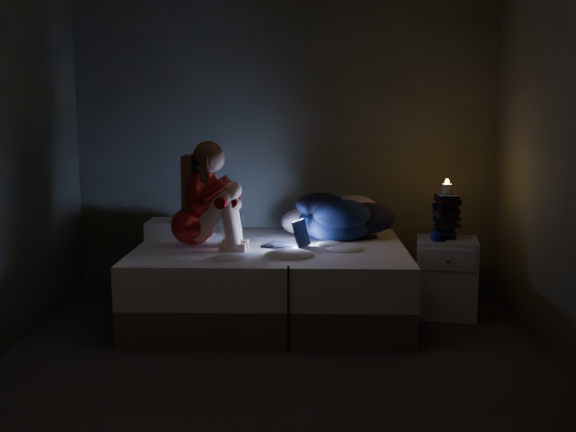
{
  "coord_description": "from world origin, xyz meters",
  "views": [
    {
      "loc": [
        0.19,
        -3.94,
        1.57
      ],
      "look_at": [
        0.05,
        1.0,
        0.8
      ],
      "focal_mm": 42.28,
      "sensor_mm": 36.0,
      "label": 1
    }
  ],
  "objects_px": {
    "bed": "(271,281)",
    "woman": "(192,195)",
    "phone": "(441,240)",
    "candle": "(447,189)",
    "laptop": "(285,232)",
    "nightstand": "(446,277)"
  },
  "relations": [
    {
      "from": "bed",
      "to": "woman",
      "type": "bearing_deg",
      "value": -168.36
    },
    {
      "from": "woman",
      "to": "phone",
      "type": "relative_size",
      "value": 5.74
    },
    {
      "from": "phone",
      "to": "bed",
      "type": "bearing_deg",
      "value": 170.89
    },
    {
      "from": "bed",
      "to": "phone",
      "type": "xyz_separation_m",
      "value": [
        1.28,
        0.01,
        0.33
      ]
    },
    {
      "from": "bed",
      "to": "candle",
      "type": "distance_m",
      "value": 1.52
    },
    {
      "from": "laptop",
      "to": "nightstand",
      "type": "relative_size",
      "value": 0.52
    },
    {
      "from": "woman",
      "to": "laptop",
      "type": "relative_size",
      "value": 2.56
    },
    {
      "from": "phone",
      "to": "woman",
      "type": "bearing_deg",
      "value": 174.4
    },
    {
      "from": "laptop",
      "to": "candle",
      "type": "bearing_deg",
      "value": 31.28
    },
    {
      "from": "phone",
      "to": "nightstand",
      "type": "bearing_deg",
      "value": 35.62
    },
    {
      "from": "bed",
      "to": "candle",
      "type": "xyz_separation_m",
      "value": [
        1.34,
        0.13,
        0.7
      ]
    },
    {
      "from": "bed",
      "to": "woman",
      "type": "height_order",
      "value": "woman"
    },
    {
      "from": "laptop",
      "to": "phone",
      "type": "bearing_deg",
      "value": 25.84
    },
    {
      "from": "bed",
      "to": "nightstand",
      "type": "relative_size",
      "value": 3.36
    },
    {
      "from": "laptop",
      "to": "phone",
      "type": "distance_m",
      "value": 1.18
    },
    {
      "from": "bed",
      "to": "laptop",
      "type": "distance_m",
      "value": 0.41
    },
    {
      "from": "candle",
      "to": "woman",
      "type": "bearing_deg",
      "value": -172.62
    },
    {
      "from": "laptop",
      "to": "nightstand",
      "type": "height_order",
      "value": "laptop"
    },
    {
      "from": "nightstand",
      "to": "candle",
      "type": "height_order",
      "value": "candle"
    },
    {
      "from": "phone",
      "to": "laptop",
      "type": "bearing_deg",
      "value": 173.11
    },
    {
      "from": "bed",
      "to": "phone",
      "type": "relative_size",
      "value": 14.42
    },
    {
      "from": "bed",
      "to": "laptop",
      "type": "height_order",
      "value": "laptop"
    }
  ]
}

